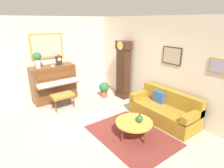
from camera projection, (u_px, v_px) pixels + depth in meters
The scene contains 14 objects.
ground_plane at pixel (87, 128), 4.97m from camera, with size 6.40×6.00×0.10m, color #B2A899.
wall_left at pixel (48, 59), 6.46m from camera, with size 0.13×4.90×2.80m.
wall_back at pixel (152, 63), 5.84m from camera, with size 5.30×0.13×2.80m.
area_rug at pixel (131, 135), 4.59m from camera, with size 2.10×1.50×0.01m, color maroon.
piano at pixel (54, 83), 6.44m from camera, with size 0.87×1.44×1.23m.
piano_bench at pixel (62, 96), 5.89m from camera, with size 0.42×0.70×0.48m.
grandfather_clock at pixel (123, 71), 6.59m from camera, with size 0.52×0.34×2.03m.
couch at pixel (164, 110), 5.20m from camera, with size 1.90×0.80×0.84m.
coffee_table at pixel (134, 123), 4.43m from camera, with size 0.88×0.88×0.41m.
mantel_clock at pixel (59, 60), 6.33m from camera, with size 0.13×0.18×0.38m.
flower_vase at pixel (37, 58), 5.89m from camera, with size 0.26×0.26×0.58m.
teacup at pixel (53, 66), 6.15m from camera, with size 0.12×0.12×0.06m.
green_jug at pixel (139, 119), 4.38m from camera, with size 0.17×0.17×0.24m.
potted_plant at pixel (104, 88), 6.79m from camera, with size 0.36×0.36×0.56m.
Camera 1 is at (3.86, -2.04, 2.69)m, focal length 30.03 mm.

